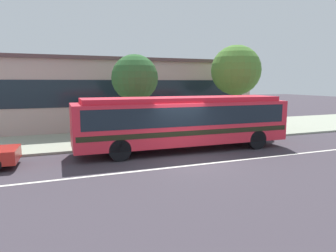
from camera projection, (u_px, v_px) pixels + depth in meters
The scene contains 9 objects.
ground_plane at pixel (188, 160), 13.61m from camera, with size 120.00×120.00×0.00m, color #3C363E.
sidewalk_slab at pixel (141, 134), 20.39m from camera, with size 60.00×8.00×0.12m, color #9AA08C.
lane_stripe_center at pixel (196, 165), 12.87m from camera, with size 56.00×0.16×0.01m, color silver.
transit_bus at pixel (184, 119), 15.49m from camera, with size 11.02×2.73×2.73m.
pedestrian_waiting_near_sign at pixel (229, 120), 19.24m from camera, with size 0.48×0.48×1.66m.
bus_stop_sign at pixel (229, 113), 18.63m from camera, with size 0.12×0.44×2.31m.
street_tree_near_stop at pixel (135, 78), 18.14m from camera, with size 2.79×2.79×5.01m.
street_tree_mid_block at pixel (236, 70), 20.81m from camera, with size 3.41×3.41×5.87m.
station_building at pixel (118, 93), 25.03m from camera, with size 20.64×8.33×5.21m.
Camera 1 is at (-5.63, -12.02, 3.47)m, focal length 32.48 mm.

